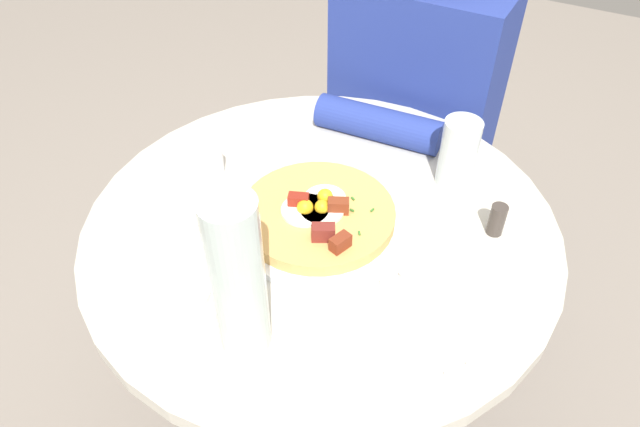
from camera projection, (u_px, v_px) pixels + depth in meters
name	position (u px, v px, depth m)	size (l,w,h in m)	color
ground_plane	(321.00, 419.00, 1.49)	(6.00, 6.00, 0.00)	gray
dining_table	(321.00, 282.00, 1.12)	(0.83, 0.83, 0.71)	beige
person_seated	(409.00, 144.00, 1.52)	(0.38, 0.46, 1.14)	#2D2D33
pizza_plate	(319.00, 222.00, 1.00)	(0.30, 0.30, 0.01)	white
breakfast_pizza	(319.00, 214.00, 0.98)	(0.27, 0.27, 0.05)	#DBA357
bread_plate	(161.00, 289.00, 0.89)	(0.16, 0.16, 0.01)	white
napkin	(423.00, 320.00, 0.85)	(0.17, 0.14, 0.00)	white
fork	(434.00, 314.00, 0.85)	(0.18, 0.01, 0.01)	silver
knife	(413.00, 322.00, 0.84)	(0.18, 0.01, 0.01)	silver
water_glass	(458.00, 153.00, 1.05)	(0.07, 0.07, 0.13)	silver
water_bottle	(238.00, 279.00, 0.74)	(0.07, 0.07, 0.26)	silver
salt_shaker	(216.00, 161.00, 1.09)	(0.03, 0.03, 0.05)	white
pepper_shaker	(497.00, 220.00, 0.97)	(0.03, 0.03, 0.06)	#3F3833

